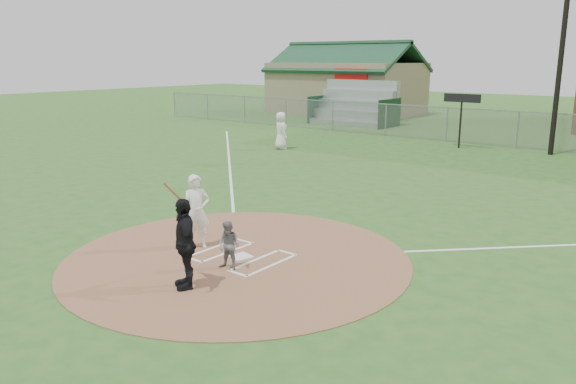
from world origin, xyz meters
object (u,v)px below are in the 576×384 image
Objects in this scene: catcher at (229,245)px; batter_at_plate at (196,211)px; umpire at (185,243)px; home_plate at (241,257)px; ondeck_player at (281,131)px.

catcher is 1.85m from batter_at_plate.
umpire is at bearing -102.04° from catcher.
batter_at_plate reaches higher than home_plate.
umpire reaches higher than catcher.
ondeck_player reaches higher than catcher.
ondeck_player is at bearing 155.86° from umpire.
home_plate is 0.41× the size of catcher.
batter_at_plate is at bearing 149.10° from ondeck_player.
umpire is at bearing 150.53° from ondeck_player.
ondeck_player is at bearing 112.31° from catcher.
home_plate is 17.05m from ondeck_player.
catcher is (0.32, -0.73, 0.55)m from home_plate.
batter_at_plate is (-1.39, -0.14, 0.94)m from home_plate.
umpire is 0.98× the size of ondeck_player.
catcher is 0.58× the size of umpire.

